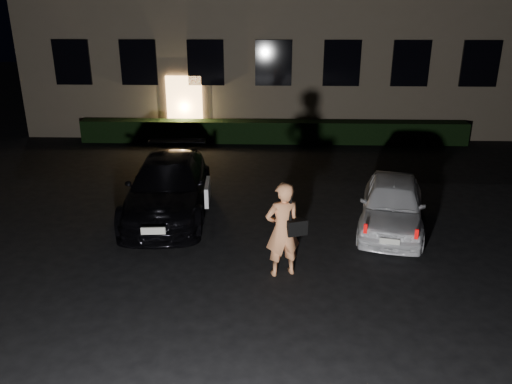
{
  "coord_description": "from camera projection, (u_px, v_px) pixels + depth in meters",
  "views": [
    {
      "loc": [
        -0.01,
        -8.63,
        5.03
      ],
      "look_at": [
        -0.37,
        2.0,
        1.06
      ],
      "focal_mm": 35.0,
      "sensor_mm": 36.0,
      "label": 1
    }
  ],
  "objects": [
    {
      "name": "man",
      "position": [
        283.0,
        229.0,
        9.67
      ],
      "size": [
        0.9,
        0.67,
        1.94
      ],
      "rotation": [
        0.0,
        0.0,
        3.47
      ],
      "color": "#ED945E",
      "rests_on": "ground"
    },
    {
      "name": "ground",
      "position": [
        271.0,
        278.0,
        9.84
      ],
      "size": [
        80.0,
        80.0,
        0.0
      ],
      "primitive_type": "plane",
      "color": "black",
      "rests_on": "ground"
    },
    {
      "name": "hedge",
      "position": [
        273.0,
        132.0,
        19.53
      ],
      "size": [
        15.0,
        0.7,
        0.85
      ],
      "primitive_type": "cube",
      "color": "black",
      "rests_on": "ground"
    },
    {
      "name": "sedan",
      "position": [
        168.0,
        186.0,
        12.78
      ],
      "size": [
        2.35,
        5.03,
        1.41
      ],
      "rotation": [
        0.0,
        0.0,
        0.07
      ],
      "color": "black",
      "rests_on": "ground"
    },
    {
      "name": "hatch",
      "position": [
        392.0,
        204.0,
        11.87
      ],
      "size": [
        2.26,
        3.85,
        1.23
      ],
      "rotation": [
        0.0,
        0.0,
        -0.24
      ],
      "color": "white",
      "rests_on": "ground"
    }
  ]
}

